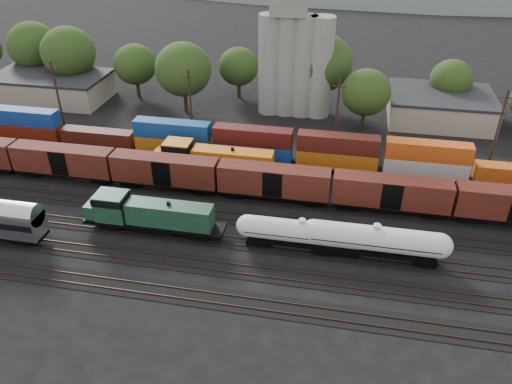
% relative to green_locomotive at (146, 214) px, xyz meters
% --- Properties ---
extents(ground, '(600.00, 600.00, 0.00)m').
position_rel_green_locomotive_xyz_m(ground, '(9.51, 5.00, -2.67)').
color(ground, black).
extents(tracks, '(180.00, 33.20, 0.20)m').
position_rel_green_locomotive_xyz_m(tracks, '(9.51, 5.00, -2.62)').
color(tracks, black).
rests_on(tracks, ground).
extents(green_locomotive, '(17.74, 3.13, 4.70)m').
position_rel_green_locomotive_xyz_m(green_locomotive, '(0.00, 0.00, 0.00)').
color(green_locomotive, black).
rests_on(green_locomotive, ground).
extents(tank_car_a, '(15.57, 2.79, 4.08)m').
position_rel_green_locomotive_xyz_m(tank_car_a, '(19.21, -0.00, -0.23)').
color(tank_car_a, silver).
rests_on(tank_car_a, ground).
extents(tank_car_b, '(17.01, 3.04, 4.46)m').
position_rel_green_locomotive_xyz_m(tank_car_b, '(27.63, -0.00, -0.02)').
color(tank_car_b, silver).
rests_on(tank_car_b, ground).
extents(orange_locomotive, '(19.61, 3.27, 4.90)m').
position_rel_green_locomotive_xyz_m(orange_locomotive, '(4.12, 15.00, 0.11)').
color(orange_locomotive, black).
rests_on(orange_locomotive, ground).
extents(boxcar_string, '(138.20, 2.90, 4.20)m').
position_rel_green_locomotive_xyz_m(boxcar_string, '(-1.10, 10.00, 0.45)').
color(boxcar_string, black).
rests_on(boxcar_string, ground).
extents(container_wall, '(162.88, 2.60, 5.80)m').
position_rel_green_locomotive_xyz_m(container_wall, '(1.76, 20.00, 0.09)').
color(container_wall, black).
rests_on(container_wall, ground).
extents(grain_silo, '(13.40, 5.00, 29.00)m').
position_rel_green_locomotive_xyz_m(grain_silo, '(12.80, 41.00, 8.58)').
color(grain_silo, gray).
rests_on(grain_silo, ground).
extents(industrial_sheds, '(119.38, 17.26, 5.10)m').
position_rel_green_locomotive_xyz_m(industrial_sheds, '(16.14, 40.25, -0.11)').
color(industrial_sheds, '#9E937F').
rests_on(industrial_sheds, ground).
extents(tree_band, '(160.07, 19.81, 14.18)m').
position_rel_green_locomotive_xyz_m(tree_band, '(7.71, 43.30, 4.84)').
color(tree_band, black).
rests_on(tree_band, ground).
extents(utility_poles, '(122.20, 0.36, 12.00)m').
position_rel_green_locomotive_xyz_m(utility_poles, '(9.51, 27.00, 3.54)').
color(utility_poles, black).
rests_on(utility_poles, ground).
extents(distant_hills, '(860.00, 286.00, 130.00)m').
position_rel_green_locomotive_xyz_m(distant_hills, '(33.43, 265.00, -23.23)').
color(distant_hills, '#59665B').
rests_on(distant_hills, ground).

